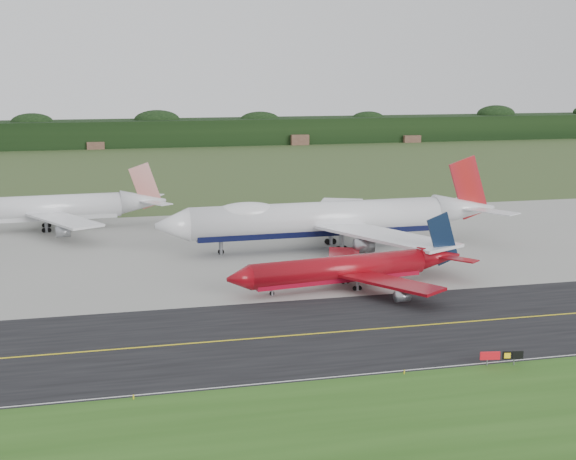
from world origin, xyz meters
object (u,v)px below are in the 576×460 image
at_px(jet_ba_747, 329,219).
at_px(jet_red_737, 351,268).
at_px(jet_star_tail, 44,209).
at_px(taxiway_sign, 501,356).

bearing_deg(jet_ba_747, jet_red_737, -99.25).
bearing_deg(jet_star_tail, jet_ba_747, -30.30).
bearing_deg(jet_ba_747, jet_star_tail, 149.70).
relative_size(jet_ba_747, jet_red_737, 1.68).
xyz_separation_m(jet_ba_747, jet_red_737, (-4.66, -28.58, -2.90)).
height_order(jet_red_737, taxiway_sign, jet_red_737).
relative_size(jet_ba_747, taxiway_sign, 13.43).
bearing_deg(taxiway_sign, jet_red_737, 100.01).
relative_size(jet_red_737, jet_star_tail, 0.77).
distance_m(jet_ba_747, jet_star_tail, 64.87).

